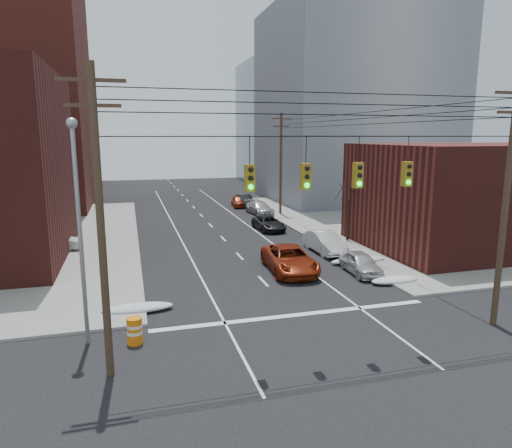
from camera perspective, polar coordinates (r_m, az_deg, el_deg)
ground at (r=17.47m, az=12.78°, el=-18.90°), size 160.00×160.00×0.00m
sidewalk_ne at (r=53.67m, az=24.67°, el=0.82°), size 40.00×40.00×0.15m
building_brick_far at (r=89.20m, az=-27.88°, el=8.06°), size 22.00×18.00×12.00m
building_office at (r=64.48m, az=12.01°, el=14.21°), size 22.00×20.00×25.00m
building_glass at (r=89.01m, az=5.24°, el=12.48°), size 20.00×18.00×22.00m
building_storefront at (r=39.05m, az=25.34°, el=3.13°), size 16.00×12.00×8.00m
utility_pole_left at (r=16.50m, az=-18.88°, el=0.47°), size 2.20×0.28×11.00m
utility_pole_right at (r=22.95m, az=28.77°, el=2.52°), size 2.20×0.28×11.00m
utility_pole_far at (r=49.93m, az=3.12°, el=7.72°), size 2.20×0.28×11.00m
traffic_signals at (r=17.94m, az=9.52°, el=6.17°), size 17.00×0.42×2.02m
street_light at (r=19.57m, az=-21.30°, el=1.15°), size 0.44×0.44×9.32m
bare_tree at (r=37.88m, az=11.43°, el=1.19°), size 2.09×2.20×4.93m
snow_nw at (r=23.76m, az=-14.59°, el=-10.13°), size 3.50×1.08×0.42m
snow_ne at (r=28.44m, az=16.94°, el=-6.72°), size 3.00×1.08×0.42m
snow_east_far at (r=32.15m, az=12.65°, el=-4.46°), size 4.00×1.08×0.42m
red_pickup at (r=29.46m, az=4.21°, el=-4.40°), size 3.10×6.07×1.64m
parked_car_a at (r=29.72m, az=12.95°, el=-4.78°), size 1.88×4.14×1.38m
parked_car_b at (r=34.49m, az=8.60°, el=-2.28°), size 1.76×4.78×1.56m
parked_car_c at (r=42.21m, az=1.61°, el=0.10°), size 2.33×4.76×1.30m
parked_car_d at (r=50.80m, az=0.45°, el=2.03°), size 2.54×5.09×1.42m
parked_car_e at (r=56.07m, az=-2.16°, el=2.84°), size 1.97×4.11×1.36m
parked_car_f at (r=56.49m, az=-1.43°, el=2.96°), size 1.78×4.49×1.45m
lot_car_a at (r=37.44m, az=-23.86°, el=-2.06°), size 3.99×1.90×1.26m
lot_car_b at (r=45.40m, az=-24.43°, el=0.23°), size 6.07×4.23×1.54m
construction_barrel at (r=20.30m, az=-14.93°, el=-12.73°), size 0.68×0.68×1.14m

